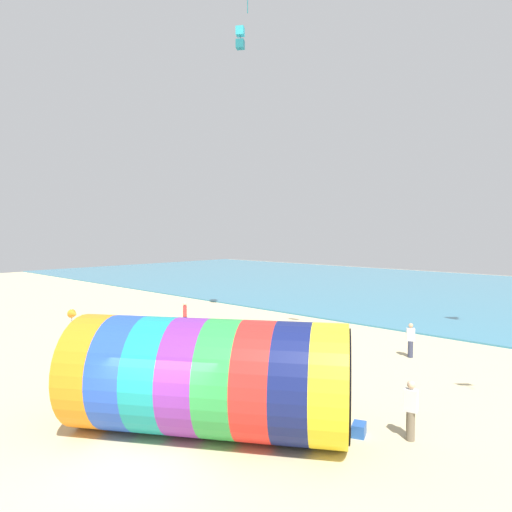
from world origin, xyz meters
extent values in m
plane|color=#CCBA8C|center=(0.00, 0.00, 0.00)|extent=(120.00, 120.00, 0.00)
cylinder|color=orange|center=(-3.02, 0.25, 1.66)|extent=(2.61, 3.34, 3.32)
cylinder|color=blue|center=(-2.19, 0.77, 1.66)|extent=(2.61, 3.34, 3.32)
cylinder|color=teal|center=(-1.35, 1.30, 1.66)|extent=(2.61, 3.34, 3.32)
cylinder|color=purple|center=(-0.52, 1.83, 1.66)|extent=(2.61, 3.34, 3.32)
cylinder|color=green|center=(0.31, 2.35, 1.66)|extent=(2.61, 3.34, 3.32)
cylinder|color=red|center=(1.15, 2.88, 1.66)|extent=(2.61, 3.34, 3.32)
cylinder|color=navy|center=(1.98, 3.40, 1.66)|extent=(2.61, 3.34, 3.32)
cylinder|color=yellow|center=(2.81, 3.93, 1.66)|extent=(2.61, 3.34, 3.32)
cylinder|color=black|center=(3.24, 4.21, 1.66)|extent=(1.68, 2.62, 3.06)
cylinder|color=#726651|center=(4.34, 5.65, 0.41)|extent=(0.24, 0.24, 0.83)
cube|color=white|center=(4.34, 5.65, 1.14)|extent=(0.40, 0.28, 0.62)
sphere|color=beige|center=(4.34, 5.65, 1.58)|extent=(0.22, 0.22, 0.22)
cube|color=#2DB2C6|center=(-9.74, 13.02, 17.58)|extent=(0.64, 0.64, 0.50)
cube|color=#1B6B77|center=(-9.74, 13.02, 16.84)|extent=(0.64, 0.64, 0.50)
cylinder|color=black|center=(-9.74, 13.02, 17.21)|extent=(0.02, 0.02, 1.33)
cylinder|color=#383D56|center=(0.68, 13.71, 0.39)|extent=(0.24, 0.24, 0.78)
cube|color=white|center=(0.68, 13.71, 1.07)|extent=(0.42, 0.37, 0.59)
sphere|color=tan|center=(0.68, 13.71, 1.49)|extent=(0.21, 0.21, 0.21)
cylinder|color=#383D56|center=(-11.71, 10.31, 0.41)|extent=(0.24, 0.24, 0.81)
cube|color=red|center=(-11.71, 10.31, 1.12)|extent=(0.42, 0.40, 0.61)
sphere|color=beige|center=(-11.71, 10.31, 1.55)|extent=(0.22, 0.22, 0.22)
cylinder|color=silver|center=(-8.25, 1.87, 1.35)|extent=(0.05, 0.05, 2.69)
cone|color=orange|center=(-8.03, 1.87, 2.51)|extent=(0.45, 0.36, 0.36)
cube|color=#2659B2|center=(3.14, 4.93, 0.18)|extent=(0.53, 0.62, 0.36)
camera|label=1|loc=(9.69, -6.37, 5.82)|focal=32.00mm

